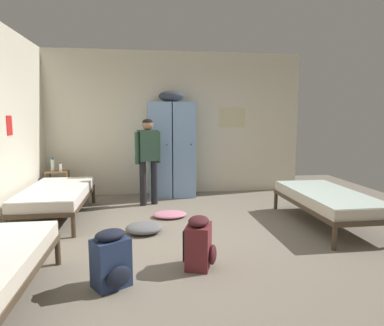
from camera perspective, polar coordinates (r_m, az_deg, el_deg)
The scene contains 13 objects.
ground_plane at distance 4.63m, azimuth 0.47°, elevation -12.18°, with size 8.56×8.56×0.00m, color gray.
room_backdrop at distance 5.68m, azimuth -14.76°, elevation 6.01°, with size 5.22×5.41×2.86m.
locker_bank at distance 6.75m, azimuth -3.43°, elevation 2.58°, with size 0.90×0.55×2.07m.
shelf_unit at distance 6.88m, azimuth -21.37°, elevation -3.09°, with size 0.38×0.30×0.57m.
bed_right at distance 5.40m, azimuth 21.62°, elevation -5.61°, with size 0.90×1.90×0.49m.
bed_left_rear at distance 5.72m, azimuth -21.58°, elevation -4.88°, with size 0.90×1.90×0.49m.
person_traveler at distance 6.12m, azimuth -7.30°, elevation 1.58°, with size 0.46×0.30×1.54m.
water_bottle at distance 6.87m, azimuth -22.12°, elevation -0.29°, with size 0.07×0.07×0.25m.
lotion_bottle at distance 6.78m, azimuth -21.00°, elevation -0.66°, with size 0.05×0.05×0.17m.
backpack_maroon at distance 3.69m, azimuth 1.26°, elevation -13.20°, with size 0.39×0.38×0.55m.
backpack_navy at distance 3.38m, azimuth -13.25°, elevation -15.43°, with size 0.40×0.41×0.55m.
clothes_pile_grey at distance 4.80m, azimuth -7.97°, elevation -10.64°, with size 0.50×0.44×0.14m.
clothes_pile_pink at distance 5.49m, azimuth -3.71°, elevation -8.51°, with size 0.53×0.41×0.08m.
Camera 1 is at (-0.64, -4.31, 1.58)m, focal length 32.11 mm.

